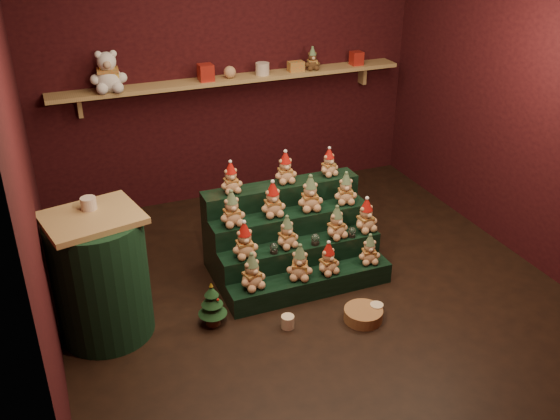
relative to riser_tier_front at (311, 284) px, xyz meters
name	(u,v)px	position (x,y,z in m)	size (l,w,h in m)	color
ground	(308,286)	(0.02, 0.10, -0.09)	(4.00, 4.00, 0.00)	black
back_wall	(228,65)	(0.02, 2.15, 1.31)	(4.00, 0.10, 2.80)	black
front_wall	(492,268)	(0.02, -1.95, 1.31)	(4.00, 0.10, 2.80)	black
left_wall	(17,171)	(-2.03, 0.10, 1.31)	(0.10, 4.00, 2.80)	black
right_wall	(531,98)	(2.07, 0.10, 1.31)	(0.10, 4.00, 2.80)	black
back_shelf	(234,80)	(0.02, 1.98, 1.20)	(3.60, 0.26, 0.24)	#A68653
riser_tier_front	(311,284)	(0.00, 0.00, 0.00)	(1.40, 0.22, 0.18)	black
riser_tier_midfront	(300,262)	(0.00, 0.22, 0.09)	(1.40, 0.22, 0.36)	black
riser_tier_midback	(290,240)	(0.00, 0.44, 0.18)	(1.40, 0.22, 0.54)	black
riser_tier_back	(281,220)	(0.00, 0.66, 0.27)	(1.40, 0.22, 0.72)	black
teddy_0	(252,271)	(-0.51, 0.01, 0.24)	(0.22, 0.19, 0.30)	tan
teddy_1	(300,262)	(-0.10, 0.00, 0.24)	(0.21, 0.19, 0.30)	tan
teddy_2	(328,258)	(0.14, -0.02, 0.23)	(0.20, 0.18, 0.27)	tan
teddy_3	(369,249)	(0.53, 0.00, 0.22)	(0.19, 0.17, 0.26)	tan
teddy_4	(245,240)	(-0.50, 0.20, 0.42)	(0.21, 0.19, 0.30)	tan
teddy_5	(287,232)	(-0.13, 0.22, 0.41)	(0.20, 0.18, 0.27)	tan
teddy_6	(337,222)	(0.32, 0.21, 0.41)	(0.20, 0.18, 0.28)	tan
teddy_7	(366,215)	(0.61, 0.22, 0.42)	(0.21, 0.19, 0.29)	tan
teddy_8	(232,208)	(-0.52, 0.43, 0.60)	(0.21, 0.19, 0.30)	tan
teddy_9	(273,199)	(-0.16, 0.46, 0.60)	(0.21, 0.19, 0.30)	tan
teddy_10	(310,193)	(0.18, 0.44, 0.60)	(0.22, 0.20, 0.31)	tan
teddy_11	(346,188)	(0.52, 0.44, 0.59)	(0.20, 0.18, 0.28)	tan
teddy_12	(231,178)	(-0.45, 0.66, 0.76)	(0.19, 0.17, 0.26)	tan
teddy_13	(285,168)	(0.05, 0.68, 0.77)	(0.20, 0.18, 0.27)	tan
teddy_14	(329,162)	(0.46, 0.67, 0.75)	(0.18, 0.16, 0.25)	tan
snow_globe_a	(274,248)	(-0.26, 0.16, 0.32)	(0.07, 0.07, 0.09)	black
snow_globe_b	(315,239)	(0.11, 0.16, 0.32)	(0.07, 0.07, 0.10)	black
snow_globe_c	(352,232)	(0.45, 0.16, 0.31)	(0.07, 0.07, 0.09)	black
side_table	(101,276)	(-1.63, 0.13, 0.40)	(0.75, 0.69, 0.99)	#A68653
table_ornament	(89,203)	(-1.63, 0.23, 0.94)	(0.11, 0.11, 0.09)	beige
mini_christmas_tree	(212,304)	(-0.87, -0.09, 0.09)	(0.22, 0.22, 0.38)	#442918
mug_left	(288,322)	(-0.35, -0.35, -0.04)	(0.10, 0.10, 0.10)	beige
mug_right	(376,310)	(0.35, -0.47, -0.04)	(0.10, 0.10, 0.10)	beige
wicker_basket	(363,315)	(0.23, -0.48, -0.04)	(0.30, 0.30, 0.09)	olive
white_bear	(107,66)	(-1.19, 1.94, 1.46)	(0.34, 0.30, 0.47)	silver
brown_bear	(312,59)	(0.86, 1.94, 1.34)	(0.16, 0.15, 0.23)	#4C2F19
gift_tin_red_a	(206,73)	(-0.27, 1.95, 1.31)	(0.14, 0.14, 0.16)	#B2261B
gift_tin_cream	(262,69)	(0.32, 1.95, 1.29)	(0.14, 0.14, 0.12)	beige
gift_tin_red_b	(356,58)	(1.39, 1.95, 1.30)	(0.12, 0.12, 0.14)	#B2261B
shelf_plush_ball	(230,72)	(-0.02, 1.95, 1.29)	(0.12, 0.12, 0.12)	tan
scarf_gift_box	(296,66)	(0.69, 1.95, 1.28)	(0.16, 0.10, 0.10)	#D8591E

